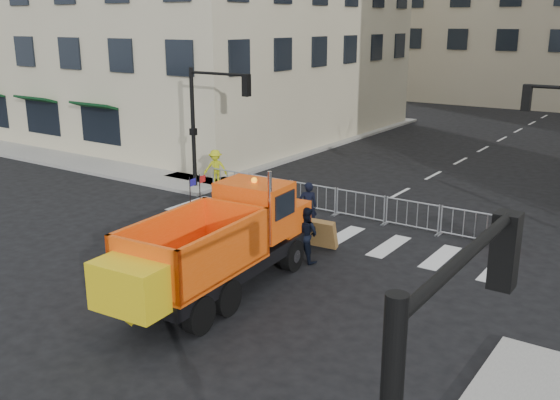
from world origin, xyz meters
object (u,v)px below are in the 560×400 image
Objects in this scene: cop_b at (305,234)px; worker at (216,168)px; plow_truck at (218,243)px; newspaper_box at (501,230)px; cop_a at (308,206)px; cop_c at (258,228)px.

worker reaches higher than cop_b.
worker is at bearing -26.69° from cop_b.
newspaper_box is at bearing -38.74° from plow_truck.
plow_truck reaches higher than cop_a.
plow_truck reaches higher than worker.
plow_truck is at bearing -73.61° from worker.
worker reaches higher than cop_c.
plow_truck is 11.28m from worker.
cop_c is (-0.07, -2.94, -0.02)m from cop_a.
cop_a is at bearing -160.12° from cop_c.
cop_a is 1.02× the size of cop_c.
cop_a reaches higher than newspaper_box.
cop_a is (-0.88, 6.07, -0.59)m from plow_truck.
cop_b is (1.55, -2.62, -0.01)m from cop_a.
cop_a is 6.60m from newspaper_box.
plow_truck is 9.65m from newspaper_box.
cop_b is 1.07× the size of worker.
worker is 12.79m from newspaper_box.
newspaper_box is at bearing 158.08° from cop_a.
cop_c is 1.06× the size of worker.
cop_c is 8.00m from newspaper_box.
worker is 1.52× the size of newspaper_box.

